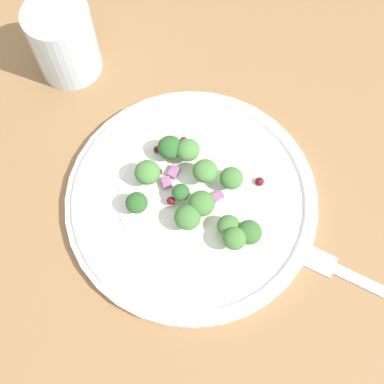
% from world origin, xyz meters
% --- Properties ---
extents(ground_plane, '(1.80, 1.80, 0.02)m').
position_xyz_m(ground_plane, '(0.00, 0.00, -0.01)').
color(ground_plane, olive).
extents(plate, '(0.28, 0.28, 0.02)m').
position_xyz_m(plate, '(-0.03, -0.00, 0.01)').
color(plate, white).
rests_on(plate, ground_plane).
extents(dressing_pool, '(0.16, 0.16, 0.00)m').
position_xyz_m(dressing_pool, '(-0.03, -0.00, 0.01)').
color(dressing_pool, white).
rests_on(dressing_pool, plate).
extents(broccoli_floret_0, '(0.02, 0.02, 0.02)m').
position_xyz_m(broccoli_floret_0, '(-0.02, 0.01, 0.03)').
color(broccoli_floret_0, '#ADD18E').
rests_on(broccoli_floret_0, plate).
extents(broccoli_floret_1, '(0.02, 0.02, 0.02)m').
position_xyz_m(broccoli_floret_1, '(-0.08, -0.01, 0.03)').
color(broccoli_floret_1, '#8EB77A').
rests_on(broccoli_floret_1, plate).
extents(broccoli_floret_2, '(0.03, 0.03, 0.03)m').
position_xyz_m(broccoli_floret_2, '(-0.05, 0.02, 0.03)').
color(broccoli_floret_2, '#8EB77A').
rests_on(broccoli_floret_2, plate).
extents(broccoli_floret_3, '(0.03, 0.03, 0.03)m').
position_xyz_m(broccoli_floret_3, '(0.03, -0.01, 0.03)').
color(broccoli_floret_3, '#9EC684').
rests_on(broccoli_floret_3, plate).
extents(broccoli_floret_4, '(0.03, 0.03, 0.03)m').
position_xyz_m(broccoli_floret_4, '(-0.04, -0.04, 0.03)').
color(broccoli_floret_4, '#ADD18E').
rests_on(broccoli_floret_4, plate).
extents(broccoli_floret_5, '(0.03, 0.03, 0.03)m').
position_xyz_m(broccoli_floret_5, '(0.02, 0.03, 0.03)').
color(broccoli_floret_5, '#8EB77A').
rests_on(broccoli_floret_5, plate).
extents(broccoli_floret_6, '(0.02, 0.02, 0.02)m').
position_xyz_m(broccoli_floret_6, '(-0.01, 0.06, 0.03)').
color(broccoli_floret_6, '#ADD18E').
rests_on(broccoli_floret_6, plate).
extents(broccoli_floret_7, '(0.02, 0.02, 0.02)m').
position_xyz_m(broccoli_floret_7, '(-0.10, -0.01, 0.03)').
color(broccoli_floret_7, '#8EB77A').
rests_on(broccoli_floret_7, plate).
extents(broccoli_floret_8, '(0.03, 0.03, 0.03)m').
position_xyz_m(broccoli_floret_8, '(0.01, -0.02, 0.03)').
color(broccoli_floret_8, '#ADD18E').
rests_on(broccoli_floret_8, plate).
extents(broccoli_floret_9, '(0.03, 0.03, 0.03)m').
position_xyz_m(broccoli_floret_9, '(-0.05, 0.00, 0.03)').
color(broccoli_floret_9, '#9EC684').
rests_on(broccoli_floret_9, plate).
extents(broccoli_floret_10, '(0.03, 0.03, 0.03)m').
position_xyz_m(broccoli_floret_10, '(-0.10, -0.02, 0.03)').
color(broccoli_floret_10, '#8EB77A').
rests_on(broccoli_floret_10, plate).
extents(broccoli_floret_11, '(0.03, 0.03, 0.03)m').
position_xyz_m(broccoli_floret_11, '(-0.02, -0.02, 0.04)').
color(broccoli_floret_11, '#8EB77A').
rests_on(broccoli_floret_11, plate).
extents(cranberry_0, '(0.01, 0.01, 0.01)m').
position_xyz_m(cranberry_0, '(0.04, 0.00, 0.02)').
color(cranberry_0, '#4C0A14').
rests_on(cranberry_0, plate).
extents(cranberry_1, '(0.01, 0.01, 0.01)m').
position_xyz_m(cranberry_1, '(-0.08, -0.01, 0.02)').
color(cranberry_1, maroon).
rests_on(cranberry_1, plate).
extents(cranberry_2, '(0.01, 0.01, 0.01)m').
position_xyz_m(cranberry_2, '(0.02, 0.01, 0.02)').
color(cranberry_2, maroon).
rests_on(cranberry_2, plate).
extents(cranberry_3, '(0.01, 0.01, 0.01)m').
position_xyz_m(cranberry_3, '(0.03, -0.03, 0.02)').
color(cranberry_3, maroon).
rests_on(cranberry_3, plate).
extents(cranberry_4, '(0.01, 0.01, 0.01)m').
position_xyz_m(cranberry_4, '(-0.02, 0.02, 0.02)').
color(cranberry_4, maroon).
rests_on(cranberry_4, plate).
extents(cranberry_5, '(0.01, 0.01, 0.01)m').
position_xyz_m(cranberry_5, '(-0.06, -0.07, 0.02)').
color(cranberry_5, maroon).
rests_on(cranberry_5, plate).
extents(onion_bit_0, '(0.02, 0.02, 0.01)m').
position_xyz_m(onion_bit_0, '(0.01, -0.00, 0.02)').
color(onion_bit_0, '#A35B93').
rests_on(onion_bit_0, plate).
extents(onion_bit_1, '(0.01, 0.01, 0.01)m').
position_xyz_m(onion_bit_1, '(-0.04, -0.02, 0.02)').
color(onion_bit_1, '#A35B93').
rests_on(onion_bit_1, plate).
extents(onion_bit_2, '(0.01, 0.01, 0.00)m').
position_xyz_m(onion_bit_2, '(0.00, 0.01, 0.02)').
color(onion_bit_2, '#A35B93').
rests_on(onion_bit_2, plate).
extents(onion_bit_3, '(0.01, 0.01, 0.00)m').
position_xyz_m(onion_bit_3, '(0.02, -0.02, 0.01)').
color(onion_bit_3, '#934C84').
rests_on(onion_bit_3, plate).
extents(fork, '(0.17, 0.10, 0.01)m').
position_xyz_m(fork, '(-0.22, -0.10, 0.00)').
color(fork, silver).
rests_on(fork, ground_plane).
extents(water_glass, '(0.08, 0.08, 0.09)m').
position_xyz_m(water_glass, '(0.21, 0.02, 0.05)').
color(water_glass, silver).
rests_on(water_glass, ground_plane).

